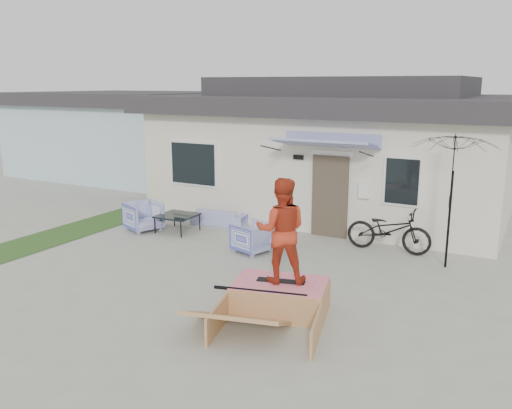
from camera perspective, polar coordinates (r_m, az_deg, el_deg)
The scene contains 13 objects.
ground at distance 10.65m, azimuth -6.11°, elevation -8.57°, with size 90.00×90.00×0.00m, color #97988A.
grass_strip at distance 15.37m, azimuth -17.98°, elevation -2.40°, with size 1.40×8.00×0.01m, color #28491C.
house at distance 17.21m, azimuth 9.04°, elevation 6.22°, with size 10.80×8.49×4.10m.
neighbor_house at distance 24.40m, azimuth -13.36°, elevation 7.57°, with size 8.60×7.60×3.50m.
loveseat at distance 14.96m, azimuth -3.96°, elevation -1.02°, with size 1.54×0.45×0.60m, color #3B44A6.
armchair_left at distance 14.61m, azimuth -11.90°, elevation -1.09°, with size 0.84×0.78×0.86m, color #3B44A6.
armchair_right at distance 12.48m, azimuth -0.45°, elevation -3.38°, with size 0.76×0.71×0.78m, color #3B44A6.
coffee_table at distance 14.38m, azimuth -8.37°, elevation -1.98°, with size 0.95×0.95×0.47m, color black.
bicycle at distance 12.85m, azimuth 14.00°, elevation -2.17°, with size 0.69×1.97×1.26m, color black.
patio_umbrella at distance 11.86m, azimuth 20.14°, elevation 1.72°, with size 2.13×2.04×2.20m.
skate_ramp at distance 9.37m, azimuth 2.58°, elevation -9.84°, with size 1.58×2.10×0.53m, color #AB7849, non-canonical shape.
skateboard at distance 9.31m, azimuth 2.67°, elevation -8.08°, with size 0.83×0.21×0.05m, color black.
skater at distance 9.02m, azimuth 2.73°, elevation -2.57°, with size 0.88×0.68×1.80m, color #B1331A.
Camera 1 is at (5.68, -8.14, 3.87)m, focal length 37.51 mm.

